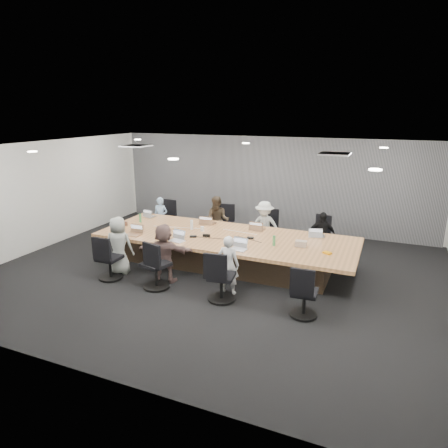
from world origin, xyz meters
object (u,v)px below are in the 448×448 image
at_px(laptop_3, 318,236).
at_px(person_4, 119,245).
at_px(chair_6, 222,280).
at_px(bottle_clear, 192,225).
at_px(laptop_5, 177,241).
at_px(snack_packet, 327,253).
at_px(chair_3, 323,240).
at_px(mug_brown, 126,224).
at_px(bottle_green_right, 274,241).
at_px(bottle_green_left, 140,218).
at_px(conference_table, 226,249).
at_px(laptop_0, 150,216).
at_px(person_1, 218,221).
at_px(person_6, 228,265).
at_px(person_0, 161,217).
at_px(person_2, 264,226).
at_px(chair_2, 268,232).
at_px(laptop_6, 238,249).
at_px(stapler, 206,235).
at_px(chair_0, 167,221).
at_px(chair_5, 156,268).
at_px(person_3, 321,235).
at_px(person_5, 164,253).
at_px(chair_4, 110,261).
at_px(chair_7, 304,296).
at_px(laptop_1, 209,223).
at_px(canvas_bag, 301,244).
at_px(chair_1, 223,226).
at_px(laptop_4, 133,235).

height_order(laptop_3, person_4, person_4).
bearing_deg(chair_6, bottle_clear, 122.04).
bearing_deg(person_4, laptop_5, -168.40).
bearing_deg(snack_packet, chair_3, 100.96).
bearing_deg(mug_brown, bottle_green_right, -0.42).
bearing_deg(chair_6, bottle_green_left, 139.95).
bearing_deg(bottle_green_left, bottle_clear, -2.31).
height_order(conference_table, laptop_0, laptop_0).
xyz_separation_m(laptop_3, bottle_clear, (-2.95, -0.65, 0.11)).
height_order(person_1, mug_brown, person_1).
bearing_deg(person_1, person_6, -69.45).
bearing_deg(person_0, person_2, -8.27).
relative_size(chair_2, laptop_6, 2.40).
bearing_deg(stapler, person_0, 134.98).
xyz_separation_m(laptop_6, bottle_green_left, (-3.12, 1.01, 0.10)).
bearing_deg(person_2, person_6, -91.36).
relative_size(person_6, bottle_green_left, 5.49).
height_order(chair_3, mug_brown, mug_brown).
bearing_deg(chair_0, person_0, 93.55).
distance_m(chair_6, laptop_5, 1.76).
distance_m(chair_6, laptop_6, 0.96).
distance_m(chair_5, laptop_5, 0.95).
distance_m(person_3, laptop_6, 2.55).
height_order(person_0, person_5, person_5).
bearing_deg(laptop_5, chair_4, -131.85).
height_order(chair_7, laptop_6, chair_7).
height_order(chair_7, person_1, person_1).
bearing_deg(laptop_1, stapler, 106.22).
xyz_separation_m(person_3, bottle_green_left, (-4.49, -1.14, 0.26)).
distance_m(mug_brown, canvas_bag, 4.44).
xyz_separation_m(person_4, laptop_6, (2.64, 0.55, 0.09)).
distance_m(conference_table, chair_0, 3.10).
distance_m(laptop_1, canvas_bag, 2.73).
bearing_deg(stapler, chair_5, -117.31).
bearing_deg(chair_1, laptop_6, 109.75).
bearing_deg(chair_4, bottle_green_left, 102.70).
bearing_deg(laptop_5, person_6, -9.90).
bearing_deg(person_6, stapler, -49.55).
distance_m(chair_6, person_0, 4.44).
bearing_deg(bottle_green_left, bottle_green_right, -7.01).
xyz_separation_m(chair_6, laptop_0, (-3.22, 2.50, 0.33)).
xyz_separation_m(chair_0, chair_3, (4.58, 0.00, -0.01)).
bearing_deg(snack_packet, person_4, -166.74).
bearing_deg(bottle_clear, chair_5, -86.40).
relative_size(laptop_1, person_3, 0.30).
bearing_deg(person_0, canvas_bag, -26.39).
bearing_deg(chair_6, chair_1, 104.08).
height_order(chair_6, canvas_bag, canvas_bag).
xyz_separation_m(person_1, laptop_4, (-1.22, -2.15, 0.08)).
bearing_deg(chair_6, laptop_3, 52.75).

